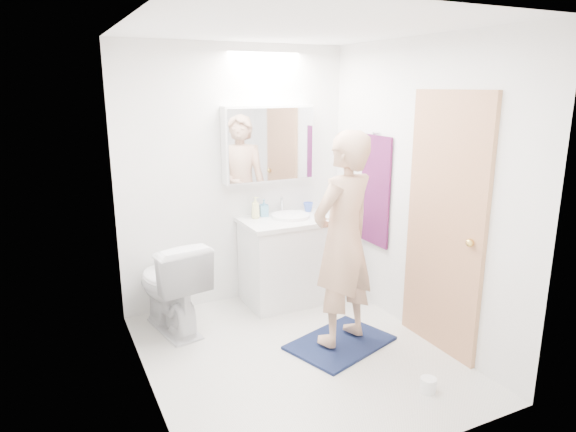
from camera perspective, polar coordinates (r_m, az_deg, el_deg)
floor at (r=4.09m, az=0.94°, el=-15.28°), size 2.50×2.50×0.00m
ceiling at (r=3.57m, az=1.11°, el=20.40°), size 2.50×2.50×0.00m
wall_back at (r=4.77m, az=-5.84°, el=4.37°), size 2.50×0.00×2.50m
wall_front at (r=2.64m, az=13.49°, el=-4.26°), size 2.50×0.00×2.50m
wall_left at (r=3.31m, az=-16.19°, el=-0.64°), size 0.00×2.50×2.50m
wall_right at (r=4.25m, az=14.35°, el=2.75°), size 0.00×2.50×2.50m
vanity_cabinet at (r=4.90m, az=0.43°, el=-5.11°), size 0.90×0.55×0.78m
countertop at (r=4.78m, az=0.44°, el=-0.47°), size 0.95×0.58×0.04m
sink_basin at (r=4.79m, az=0.28°, el=0.02°), size 0.36×0.36×0.03m
faucet at (r=4.94m, az=-0.70°, el=1.24°), size 0.02×0.02×0.16m
medicine_cabinet at (r=4.77m, az=-2.21°, el=8.07°), size 0.88×0.14×0.70m
mirror_panel at (r=4.71m, az=-1.83°, el=7.98°), size 0.84×0.01×0.66m
toilet at (r=4.42m, az=-13.04°, el=-7.56°), size 0.58×0.86×0.81m
bath_rug at (r=4.25m, az=5.86°, el=-13.95°), size 0.93×0.77×0.02m
person at (r=3.92m, az=6.19°, el=-2.66°), size 0.70×0.57×1.67m
door at (r=4.03m, az=17.15°, el=-0.99°), size 0.04×0.80×2.00m
door_knob at (r=3.82m, az=19.70°, el=-2.85°), size 0.06×0.06×0.06m
towel at (r=4.68m, az=9.74°, el=2.79°), size 0.02×0.42×1.00m
towel_hook at (r=4.60m, az=9.89°, el=9.14°), size 0.07×0.02×0.02m
soap_bottle_a at (r=4.75m, az=-3.68°, el=0.95°), size 0.11×0.11×0.20m
soap_bottle_b at (r=4.82m, az=-2.71°, el=0.92°), size 0.09×0.09×0.16m
toothbrush_cup at (r=5.01m, az=2.28°, el=1.01°), size 0.12×0.12×0.09m
toilet_paper_roll at (r=3.77m, az=15.43°, el=-17.79°), size 0.11×0.11×0.10m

